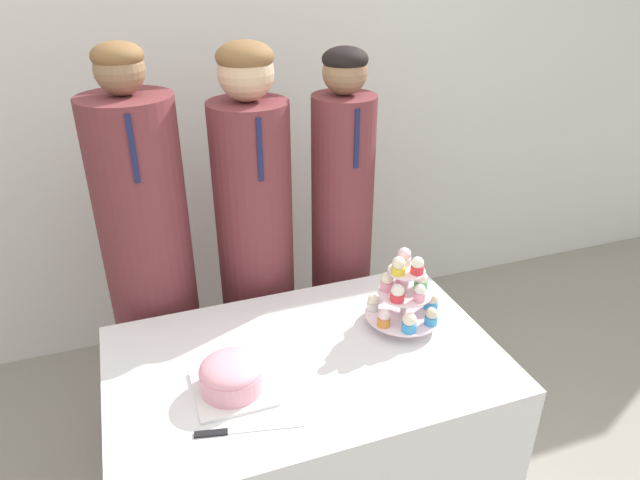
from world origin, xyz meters
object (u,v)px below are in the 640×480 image
(student_0, at_px, (152,277))
(student_1, at_px, (256,257))
(cupcake_stand, at_px, (405,294))
(round_cake, at_px, (232,375))
(cake_knife, at_px, (231,432))
(student_2, at_px, (341,245))

(student_0, height_order, student_1, student_0)
(student_1, bearing_deg, cupcake_stand, -54.73)
(round_cake, distance_m, student_0, 0.68)
(round_cake, height_order, student_1, student_1)
(student_1, bearing_deg, round_cake, -109.95)
(cupcake_stand, xyz_separation_m, student_0, (-0.78, 0.53, -0.08))
(round_cake, xyz_separation_m, cake_knife, (-0.04, -0.16, -0.05))
(cake_knife, bearing_deg, student_1, 83.18)
(student_1, bearing_deg, student_2, -0.00)
(cake_knife, bearing_deg, cupcake_stand, 35.31)
(student_0, bearing_deg, student_1, -0.00)
(cake_knife, distance_m, cupcake_stand, 0.72)
(round_cake, relative_size, cupcake_stand, 0.82)
(student_0, relative_size, student_2, 1.04)
(round_cake, xyz_separation_m, student_0, (-0.17, 0.66, -0.01))
(student_1, distance_m, student_2, 0.36)
(cake_knife, distance_m, student_0, 0.83)
(cupcake_stand, bearing_deg, cake_knife, -156.62)
(cake_knife, height_order, student_0, student_0)
(round_cake, relative_size, student_1, 0.14)
(cake_knife, relative_size, student_1, 0.18)
(round_cake, relative_size, cake_knife, 0.76)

